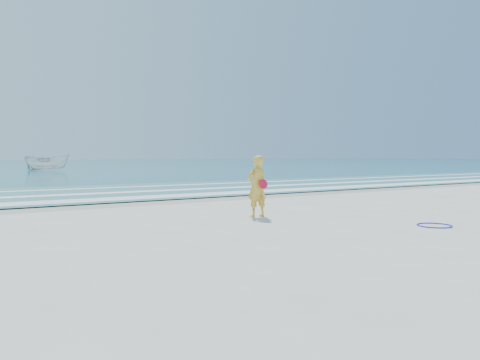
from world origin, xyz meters
TOP-DOWN VIEW (x-y plane):
  - ground at (0.00, 0.00)m, footprint 400.00×400.00m
  - wet_sand at (0.00, 9.00)m, footprint 400.00×2.40m
  - shallow at (0.00, 14.00)m, footprint 400.00×10.00m
  - foam_near at (0.00, 10.30)m, footprint 400.00×1.40m
  - foam_mid at (0.00, 13.20)m, footprint 400.00×0.90m
  - foam_far at (0.00, 16.50)m, footprint 400.00×0.60m
  - hoop at (3.14, -0.34)m, footprint 0.91×0.91m
  - boat at (3.49, 48.29)m, footprint 5.01×3.10m
  - buoy at (7.12, 66.59)m, footprint 0.39×0.39m
  - woman at (0.50, 3.33)m, footprint 0.64×0.44m

SIDE VIEW (x-z plane):
  - ground at x=0.00m, z-range 0.00..0.00m
  - wet_sand at x=0.00m, z-range 0.00..0.00m
  - hoop at x=3.14m, z-range 0.00..0.03m
  - shallow at x=0.00m, z-range 0.04..0.05m
  - foam_near at x=0.00m, z-range 0.05..0.06m
  - foam_mid at x=0.00m, z-range 0.05..0.06m
  - foam_far at x=0.00m, z-range 0.05..0.06m
  - buoy at x=7.12m, z-range 0.04..0.43m
  - woman at x=0.50m, z-range 0.00..1.70m
  - boat at x=3.49m, z-range 0.04..1.85m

